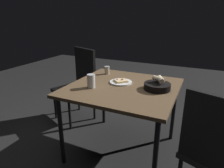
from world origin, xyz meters
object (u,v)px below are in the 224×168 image
object	(u,v)px
beer_glass	(91,82)
chair_far	(219,150)
bread_basket	(157,86)
chair_near	(79,81)
dining_table	(123,92)
pepper_shaker	(107,71)
pizza_plate	(121,82)

from	to	relation	value
beer_glass	chair_far	size ratio (longest dim) A/B	0.14
bread_basket	chair_near	world-z (taller)	chair_near
dining_table	chair_near	size ratio (longest dim) A/B	1.05
bread_basket	chair_far	distance (m)	0.71
bread_basket	beer_glass	distance (m)	0.61
bread_basket	pepper_shaker	world-z (taller)	bread_basket
beer_glass	pizza_plate	bearing A→B (deg)	-38.71
dining_table	bread_basket	distance (m)	0.33
pepper_shaker	chair_near	size ratio (longest dim) A/B	0.09
pizza_plate	beer_glass	bearing A→B (deg)	141.29
pepper_shaker	chair_near	xyz separation A→B (m)	(0.13, 0.49, -0.23)
beer_glass	pepper_shaker	size ratio (longest dim) A/B	1.44
dining_table	chair_far	world-z (taller)	chair_far
chair_near	chair_far	world-z (taller)	chair_near
dining_table	pepper_shaker	size ratio (longest dim) A/B	11.23
beer_glass	chair_far	world-z (taller)	chair_far
dining_table	beer_glass	bearing A→B (deg)	123.86
bread_basket	beer_glass	size ratio (longest dim) A/B	1.88
bread_basket	chair_far	xyz separation A→B (m)	(-0.44, -0.51, -0.22)
pepper_shaker	bread_basket	bearing A→B (deg)	-111.45
bread_basket	chair_far	world-z (taller)	chair_far
dining_table	bread_basket	xyz separation A→B (m)	(0.05, -0.31, 0.10)
pizza_plate	chair_far	bearing A→B (deg)	-117.59
pizza_plate	chair_far	size ratio (longest dim) A/B	0.24
dining_table	chair_near	distance (m)	0.92
beer_glass	pepper_shaker	world-z (taller)	beer_glass
pepper_shaker	chair_far	size ratio (longest dim) A/B	0.09
bread_basket	pepper_shaker	size ratio (longest dim) A/B	2.70
dining_table	bread_basket	world-z (taller)	bread_basket
dining_table	beer_glass	xyz separation A→B (m)	(-0.17, 0.25, 0.12)
chair_far	pepper_shaker	bearing A→B (deg)	59.19
bread_basket	chair_near	distance (m)	1.21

